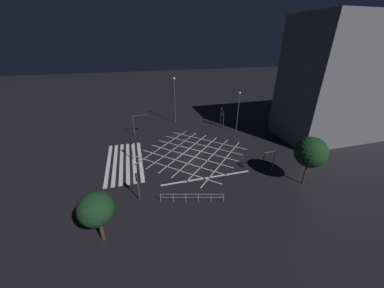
{
  "coord_description": "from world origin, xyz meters",
  "views": [
    {
      "loc": [
        28.66,
        -7.97,
        16.11
      ],
      "look_at": [
        0.0,
        0.0,
        1.51
      ],
      "focal_mm": 20.0,
      "sensor_mm": 36.0,
      "label": 1
    }
  ],
  "objects_px": {
    "traffic_light_ne_cross": "(267,158)",
    "street_lamp_east": "(238,107)",
    "traffic_light_nw_cross": "(223,116)",
    "street_tree_near": "(96,209)",
    "street_tree_far": "(311,152)",
    "traffic_light_sw_cross": "(140,120)",
    "street_lamp_west": "(175,93)",
    "traffic_light_nw_main": "(221,113)",
    "traffic_light_se_main": "(138,181)",
    "traffic_light_median_south": "(132,144)"
  },
  "relations": [
    {
      "from": "traffic_light_median_south",
      "to": "traffic_light_sw_cross",
      "type": "relative_size",
      "value": 0.87
    },
    {
      "from": "traffic_light_sw_cross",
      "to": "street_tree_far",
      "type": "xyz_separation_m",
      "value": [
        20.5,
        18.17,
        1.44
      ]
    },
    {
      "from": "traffic_light_median_south",
      "to": "street_tree_near",
      "type": "distance_m",
      "value": 14.17
    },
    {
      "from": "traffic_light_nw_cross",
      "to": "street_lamp_east",
      "type": "bearing_deg",
      "value": 111.4
    },
    {
      "from": "traffic_light_sw_cross",
      "to": "traffic_light_ne_cross",
      "type": "height_order",
      "value": "traffic_light_sw_cross"
    },
    {
      "from": "traffic_light_ne_cross",
      "to": "street_tree_far",
      "type": "bearing_deg",
      "value": 136.65
    },
    {
      "from": "traffic_light_nw_main",
      "to": "street_lamp_east",
      "type": "distance_m",
      "value": 4.28
    },
    {
      "from": "traffic_light_nw_main",
      "to": "traffic_light_nw_cross",
      "type": "relative_size",
      "value": 1.29
    },
    {
      "from": "traffic_light_ne_cross",
      "to": "traffic_light_se_main",
      "type": "xyz_separation_m",
      "value": [
        0.61,
        -16.24,
        -0.03
      ]
    },
    {
      "from": "traffic_light_ne_cross",
      "to": "street_lamp_west",
      "type": "xyz_separation_m",
      "value": [
        -22.5,
        -7.43,
        3.79
      ]
    },
    {
      "from": "traffic_light_nw_cross",
      "to": "street_lamp_west",
      "type": "xyz_separation_m",
      "value": [
        -5.27,
        -8.68,
        3.84
      ]
    },
    {
      "from": "traffic_light_nw_main",
      "to": "street_lamp_west",
      "type": "xyz_separation_m",
      "value": [
        -5.27,
        -8.22,
        3.14
      ]
    },
    {
      "from": "traffic_light_nw_cross",
      "to": "street_lamp_east",
      "type": "relative_size",
      "value": 0.44
    },
    {
      "from": "traffic_light_sw_cross",
      "to": "street_lamp_west",
      "type": "xyz_separation_m",
      "value": [
        -5.14,
        7.41,
        3.28
      ]
    },
    {
      "from": "traffic_light_ne_cross",
      "to": "street_tree_near",
      "type": "xyz_separation_m",
      "value": [
        5.21,
        -19.67,
        1.02
      ]
    },
    {
      "from": "traffic_light_nw_main",
      "to": "traffic_light_sw_cross",
      "type": "bearing_deg",
      "value": -90.47
    },
    {
      "from": "traffic_light_ne_cross",
      "to": "street_lamp_east",
      "type": "bearing_deg",
      "value": -100.61
    },
    {
      "from": "traffic_light_nw_main",
      "to": "traffic_light_sw_cross",
      "type": "distance_m",
      "value": 15.63
    },
    {
      "from": "traffic_light_nw_cross",
      "to": "street_lamp_east",
      "type": "height_order",
      "value": "street_lamp_east"
    },
    {
      "from": "traffic_light_median_south",
      "to": "traffic_light_nw_main",
      "type": "height_order",
      "value": "traffic_light_nw_main"
    },
    {
      "from": "traffic_light_ne_cross",
      "to": "street_tree_near",
      "type": "bearing_deg",
      "value": 14.83
    },
    {
      "from": "traffic_light_nw_cross",
      "to": "traffic_light_se_main",
      "type": "xyz_separation_m",
      "value": [
        17.84,
        -17.49,
        0.01
      ]
    },
    {
      "from": "traffic_light_ne_cross",
      "to": "street_tree_far",
      "type": "xyz_separation_m",
      "value": [
        3.14,
        3.32,
        1.96
      ]
    },
    {
      "from": "traffic_light_sw_cross",
      "to": "street_tree_near",
      "type": "height_order",
      "value": "street_tree_near"
    },
    {
      "from": "traffic_light_nw_main",
      "to": "street_lamp_west",
      "type": "bearing_deg",
      "value": -122.65
    },
    {
      "from": "traffic_light_median_south",
      "to": "traffic_light_sw_cross",
      "type": "xyz_separation_m",
      "value": [
        -8.76,
        1.77,
        0.47
      ]
    },
    {
      "from": "street_tree_near",
      "to": "street_lamp_east",
      "type": "bearing_deg",
      "value": 130.52
    },
    {
      "from": "traffic_light_sw_cross",
      "to": "traffic_light_se_main",
      "type": "relative_size",
      "value": 1.19
    },
    {
      "from": "traffic_light_ne_cross",
      "to": "traffic_light_sw_cross",
      "type": "bearing_deg",
      "value": -49.47
    },
    {
      "from": "traffic_light_median_south",
      "to": "street_lamp_west",
      "type": "relative_size",
      "value": 0.38
    },
    {
      "from": "traffic_light_se_main",
      "to": "traffic_light_nw_main",
      "type": "bearing_deg",
      "value": -43.67
    },
    {
      "from": "street_lamp_east",
      "to": "street_tree_near",
      "type": "height_order",
      "value": "street_lamp_east"
    },
    {
      "from": "traffic_light_nw_main",
      "to": "traffic_light_ne_cross",
      "type": "distance_m",
      "value": 17.26
    },
    {
      "from": "traffic_light_nw_cross",
      "to": "traffic_light_sw_cross",
      "type": "bearing_deg",
      "value": -0.46
    },
    {
      "from": "traffic_light_ne_cross",
      "to": "street_lamp_east",
      "type": "relative_size",
      "value": 0.44
    },
    {
      "from": "traffic_light_ne_cross",
      "to": "street_lamp_east",
      "type": "xyz_separation_m",
      "value": [
        -13.81,
        2.59,
        2.49
      ]
    },
    {
      "from": "street_lamp_west",
      "to": "street_tree_far",
      "type": "relative_size",
      "value": 1.5
    },
    {
      "from": "street_tree_far",
      "to": "street_lamp_east",
      "type": "bearing_deg",
      "value": -177.51
    },
    {
      "from": "traffic_light_median_south",
      "to": "street_lamp_east",
      "type": "distance_m",
      "value": 20.04
    },
    {
      "from": "street_lamp_west",
      "to": "traffic_light_ne_cross",
      "type": "bearing_deg",
      "value": 18.27
    },
    {
      "from": "street_tree_near",
      "to": "street_tree_far",
      "type": "height_order",
      "value": "street_tree_far"
    },
    {
      "from": "street_lamp_east",
      "to": "traffic_light_nw_cross",
      "type": "bearing_deg",
      "value": -158.6
    },
    {
      "from": "traffic_light_sw_cross",
      "to": "street_tree_near",
      "type": "relative_size",
      "value": 0.81
    },
    {
      "from": "traffic_light_se_main",
      "to": "street_tree_far",
      "type": "distance_m",
      "value": 19.83
    },
    {
      "from": "traffic_light_median_south",
      "to": "street_tree_far",
      "type": "xyz_separation_m",
      "value": [
        11.74,
        19.94,
        1.91
      ]
    },
    {
      "from": "traffic_light_se_main",
      "to": "traffic_light_median_south",
      "type": "bearing_deg",
      "value": 2.3
    },
    {
      "from": "traffic_light_ne_cross",
      "to": "traffic_light_se_main",
      "type": "relative_size",
      "value": 1.0
    },
    {
      "from": "traffic_light_se_main",
      "to": "street_tree_near",
      "type": "xyz_separation_m",
      "value": [
        4.6,
        -3.43,
        1.05
      ]
    },
    {
      "from": "traffic_light_se_main",
      "to": "street_lamp_east",
      "type": "xyz_separation_m",
      "value": [
        -14.42,
        18.83,
        2.52
      ]
    },
    {
      "from": "traffic_light_ne_cross",
      "to": "street_tree_far",
      "type": "distance_m",
      "value": 4.97
    }
  ]
}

